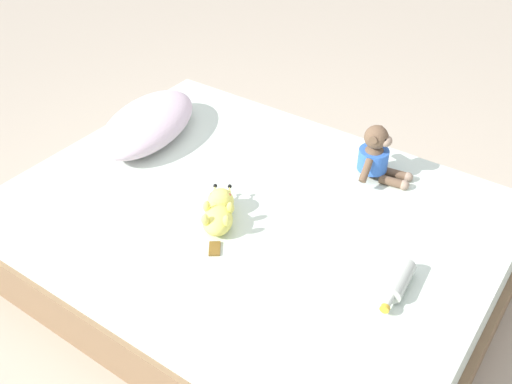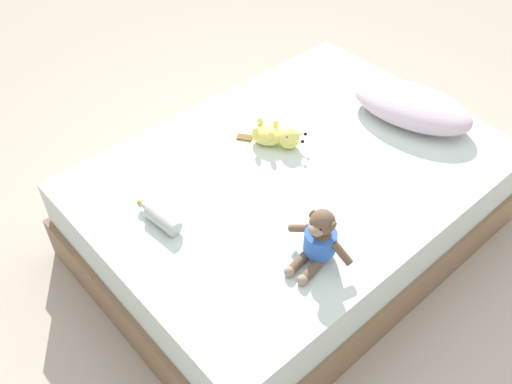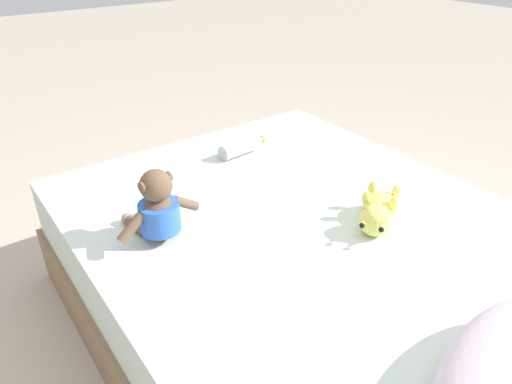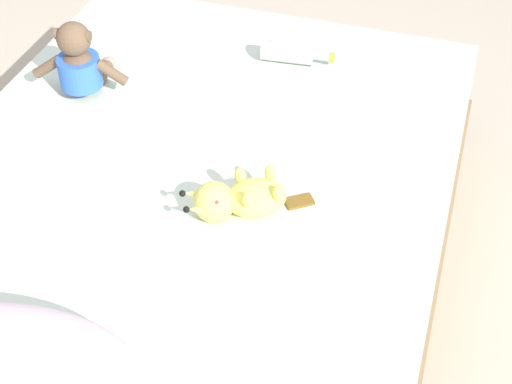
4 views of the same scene
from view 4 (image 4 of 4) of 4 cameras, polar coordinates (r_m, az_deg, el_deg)
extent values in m
plane|color=#B7A893|center=(2.21, -5.07, -8.39)|extent=(16.00, 16.00, 0.00)
cube|color=#846647|center=(2.12, -5.26, -6.41)|extent=(1.36, 1.88, 0.23)
cube|color=silver|center=(1.95, -5.68, -2.00)|extent=(1.32, 1.82, 0.23)
ellipsoid|color=brown|center=(2.19, -13.45, 8.96)|extent=(0.12, 0.12, 0.15)
cylinder|color=blue|center=(2.19, -13.47, 9.07)|extent=(0.14, 0.14, 0.09)
sphere|color=brown|center=(2.13, -13.93, 11.43)|extent=(0.10, 0.10, 0.10)
ellipsoid|color=gray|center=(2.17, -13.54, 11.83)|extent=(0.07, 0.06, 0.04)
sphere|color=black|center=(2.17, -14.08, 12.17)|extent=(0.01, 0.01, 0.01)
sphere|color=black|center=(2.15, -13.17, 12.14)|extent=(0.01, 0.01, 0.01)
cylinder|color=brown|center=(2.14, -15.14, 11.74)|extent=(0.01, 0.03, 0.03)
cylinder|color=brown|center=(2.11, -12.81, 11.66)|extent=(0.01, 0.03, 0.03)
cylinder|color=brown|center=(2.22, -15.83, 9.30)|extent=(0.10, 0.04, 0.08)
cylinder|color=brown|center=(2.15, -11.08, 9.04)|extent=(0.10, 0.04, 0.08)
cylinder|color=brown|center=(2.31, -13.16, 9.15)|extent=(0.05, 0.10, 0.04)
cylinder|color=brown|center=(2.29, -11.73, 9.07)|extent=(0.05, 0.10, 0.04)
sphere|color=gray|center=(2.34, -12.76, 9.83)|extent=(0.04, 0.04, 0.04)
sphere|color=gray|center=(2.32, -11.36, 9.75)|extent=(0.04, 0.04, 0.04)
ellipsoid|color=#EAE066|center=(1.77, 0.00, -0.43)|extent=(0.19, 0.17, 0.08)
sphere|color=#EAE066|center=(1.75, -3.26, -0.78)|extent=(0.10, 0.10, 0.10)
cone|color=#EAE066|center=(1.72, -4.48, -1.40)|extent=(0.07, 0.06, 0.05)
sphere|color=black|center=(1.71, -5.41, -1.36)|extent=(0.02, 0.02, 0.02)
cone|color=#EAE066|center=(1.76, -4.81, -0.16)|extent=(0.07, 0.06, 0.05)
sphere|color=black|center=(1.75, -5.72, -0.12)|extent=(0.02, 0.02, 0.02)
sphere|color=red|center=(1.71, -3.10, -0.79)|extent=(0.02, 0.02, 0.02)
sphere|color=red|center=(1.75, -3.49, 0.53)|extent=(0.02, 0.02, 0.02)
ellipsoid|color=#EAE066|center=(1.71, -0.64, -0.60)|extent=(0.04, 0.04, 0.05)
ellipsoid|color=#EAE066|center=(1.77, -1.27, 1.21)|extent=(0.04, 0.04, 0.05)
ellipsoid|color=#EAE066|center=(1.73, 1.75, -0.11)|extent=(0.04, 0.04, 0.05)
ellipsoid|color=#EAE066|center=(1.78, 1.12, 1.51)|extent=(0.04, 0.04, 0.05)
cube|color=brown|center=(1.82, 3.37, -0.73)|extent=(0.08, 0.07, 0.01)
cylinder|color=#B7BCB2|center=(2.31, 2.48, 10.74)|extent=(0.17, 0.08, 0.06)
cylinder|color=#B7BCB2|center=(2.29, 5.11, 10.41)|extent=(0.05, 0.03, 0.02)
cylinder|color=gold|center=(2.29, 5.92, 10.30)|extent=(0.02, 0.03, 0.03)
camera|label=1|loc=(2.43, 49.29, 35.25)|focal=40.89mm
camera|label=2|loc=(3.26, -26.75, 47.42)|focal=39.63mm
camera|label=3|loc=(1.59, -54.03, 10.02)|focal=32.54mm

